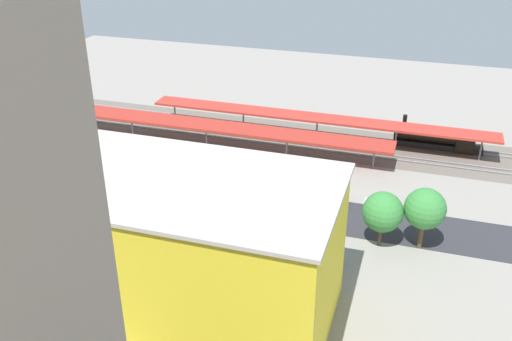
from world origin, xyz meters
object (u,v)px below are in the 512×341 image
at_px(platform_canopy_far, 317,118).
at_px(box_truck_0, 267,242).
at_px(parked_car_0, 381,205).
at_px(street_tree_3, 383,212).
at_px(locomotive, 438,137).
at_px(parked_car_2, 282,189).
at_px(traffic_light, 313,204).
at_px(parked_car_3, 242,185).
at_px(parked_car_1, 333,197).
at_px(street_tree_0, 260,194).
at_px(parked_car_5, 157,173).
at_px(construction_building, 157,246).
at_px(platform_canopy_near, 206,125).
at_px(street_tree_2, 205,192).
at_px(parked_car_4, 199,179).
at_px(box_truck_1, 300,243).
at_px(box_truck_2, 190,221).
at_px(street_tree_1, 425,209).

distance_m(platform_canopy_far, box_truck_0, 35.86).
xyz_separation_m(parked_car_0, street_tree_3, (-0.70, 8.67, 4.03)).
bearing_deg(locomotive, parked_car_2, 48.04).
distance_m(street_tree_3, traffic_light, 8.79).
distance_m(locomotive, parked_car_3, 36.61).
xyz_separation_m(parked_car_2, traffic_light, (-6.27, 8.82, 3.44)).
bearing_deg(parked_car_1, box_truck_0, 69.77).
bearing_deg(platform_canopy_far, street_tree_0, 87.26).
distance_m(platform_canopy_far, locomotive, 20.86).
height_order(parked_car_5, construction_building, construction_building).
xyz_separation_m(platform_canopy_near, parked_car_3, (-10.80, 13.24, -3.08)).
distance_m(street_tree_0, street_tree_2, 7.57).
bearing_deg(parked_car_4, box_truck_0, 135.64).
relative_size(platform_canopy_far, parked_car_2, 12.61).
bearing_deg(traffic_light, platform_canopy_far, -79.61).
xyz_separation_m(parked_car_3, construction_building, (0.03, 27.19, 6.95)).
distance_m(platform_canopy_far, construction_building, 48.90).
height_order(platform_canopy_near, parked_car_0, platform_canopy_near).
bearing_deg(parked_car_4, construction_building, 103.89).
height_order(platform_canopy_far, parked_car_3, platform_canopy_far).
height_order(parked_car_3, box_truck_1, box_truck_1).
relative_size(construction_building, box_truck_2, 3.57).
bearing_deg(parked_car_5, street_tree_1, 169.29).
distance_m(parked_car_4, street_tree_0, 15.78).
height_order(platform_canopy_far, street_tree_2, street_tree_2).
bearing_deg(street_tree_1, parked_car_0, -53.97).
bearing_deg(parked_car_1, street_tree_1, 147.23).
relative_size(parked_car_2, box_truck_0, 0.58).
relative_size(locomotive, box_truck_2, 1.47).
height_order(parked_car_4, box_truck_0, box_truck_0).
height_order(parked_car_0, traffic_light, traffic_light).
height_order(parked_car_1, traffic_light, traffic_light).
bearing_deg(traffic_light, construction_building, 56.49).
bearing_deg(traffic_light, street_tree_0, 5.27).
distance_m(parked_car_1, box_truck_2, 21.09).
bearing_deg(locomotive, street_tree_1, 87.45).
bearing_deg(street_tree_3, parked_car_5, -13.68).
bearing_deg(box_truck_1, box_truck_2, -3.65).
distance_m(locomotive, box_truck_1, 41.02).
xyz_separation_m(parked_car_2, street_tree_3, (-15.04, 9.06, 3.99)).
xyz_separation_m(parked_car_1, construction_building, (13.71, 27.47, 6.91)).
height_order(parked_car_1, box_truck_2, box_truck_2).
distance_m(parked_car_1, traffic_light, 9.45).
height_order(street_tree_1, traffic_light, street_tree_1).
height_order(street_tree_0, traffic_light, street_tree_0).
distance_m(parked_car_3, construction_building, 28.07).
relative_size(parked_car_2, street_tree_2, 0.75).
bearing_deg(traffic_light, parked_car_1, -98.37).
bearing_deg(parked_car_0, box_truck_1, 58.75).
bearing_deg(street_tree_2, parked_car_4, -63.05).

